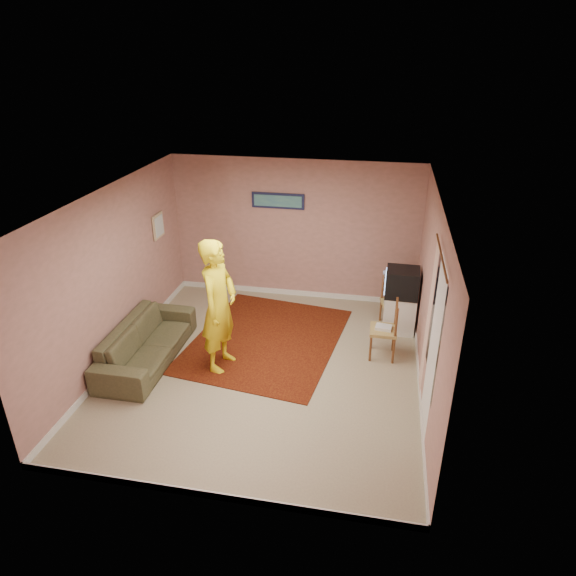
% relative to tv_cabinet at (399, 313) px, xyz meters
% --- Properties ---
extents(ground, '(5.00, 5.00, 0.00)m').
position_rel_tv_cabinet_xyz_m(ground, '(-1.95, -1.51, -0.33)').
color(ground, tan).
rests_on(ground, ground).
extents(wall_back, '(4.50, 0.02, 2.60)m').
position_rel_tv_cabinet_xyz_m(wall_back, '(-1.95, 0.99, 0.97)').
color(wall_back, tan).
rests_on(wall_back, ground).
extents(wall_front, '(4.50, 0.02, 2.60)m').
position_rel_tv_cabinet_xyz_m(wall_front, '(-1.95, -4.01, 0.97)').
color(wall_front, tan).
rests_on(wall_front, ground).
extents(wall_left, '(0.02, 5.00, 2.60)m').
position_rel_tv_cabinet_xyz_m(wall_left, '(-4.20, -1.51, 0.97)').
color(wall_left, tan).
rests_on(wall_left, ground).
extents(wall_right, '(0.02, 5.00, 2.60)m').
position_rel_tv_cabinet_xyz_m(wall_right, '(0.30, -1.51, 0.97)').
color(wall_right, tan).
rests_on(wall_right, ground).
extents(ceiling, '(4.50, 5.00, 0.02)m').
position_rel_tv_cabinet_xyz_m(ceiling, '(-1.95, -1.51, 2.27)').
color(ceiling, silver).
rests_on(ceiling, wall_back).
extents(baseboard_back, '(4.50, 0.02, 0.10)m').
position_rel_tv_cabinet_xyz_m(baseboard_back, '(-1.95, 0.98, -0.28)').
color(baseboard_back, silver).
rests_on(baseboard_back, ground).
extents(baseboard_front, '(4.50, 0.02, 0.10)m').
position_rel_tv_cabinet_xyz_m(baseboard_front, '(-1.95, -4.00, -0.28)').
color(baseboard_front, silver).
rests_on(baseboard_front, ground).
extents(baseboard_left, '(0.02, 5.00, 0.10)m').
position_rel_tv_cabinet_xyz_m(baseboard_left, '(-4.19, -1.51, -0.28)').
color(baseboard_left, silver).
rests_on(baseboard_left, ground).
extents(baseboard_right, '(0.02, 5.00, 0.10)m').
position_rel_tv_cabinet_xyz_m(baseboard_right, '(0.29, -1.51, -0.28)').
color(baseboard_right, silver).
rests_on(baseboard_right, ground).
extents(window, '(0.01, 1.10, 1.50)m').
position_rel_tv_cabinet_xyz_m(window, '(0.29, -2.41, 1.12)').
color(window, black).
rests_on(window, wall_right).
extents(curtain_sheer, '(0.01, 0.75, 2.10)m').
position_rel_tv_cabinet_xyz_m(curtain_sheer, '(0.28, -2.56, 0.92)').
color(curtain_sheer, white).
rests_on(curtain_sheer, wall_right).
extents(curtain_floral, '(0.01, 0.35, 2.10)m').
position_rel_tv_cabinet_xyz_m(curtain_floral, '(0.26, -1.86, 0.92)').
color(curtain_floral, '#F3E6CF').
rests_on(curtain_floral, wall_right).
extents(curtain_rod, '(0.02, 1.40, 0.02)m').
position_rel_tv_cabinet_xyz_m(curtain_rod, '(0.25, -2.41, 1.99)').
color(curtain_rod, brown).
rests_on(curtain_rod, wall_right).
extents(picture_back, '(0.95, 0.04, 0.28)m').
position_rel_tv_cabinet_xyz_m(picture_back, '(-2.25, 0.96, 1.52)').
color(picture_back, '#15193B').
rests_on(picture_back, wall_back).
extents(picture_left, '(0.04, 0.38, 0.42)m').
position_rel_tv_cabinet_xyz_m(picture_left, '(-4.17, 0.09, 1.22)').
color(picture_left, '#C5B087').
rests_on(picture_left, wall_left).
extents(area_rug, '(2.60, 3.07, 0.01)m').
position_rel_tv_cabinet_xyz_m(area_rug, '(-2.11, -0.74, -0.32)').
color(area_rug, black).
rests_on(area_rug, ground).
extents(tv_cabinet, '(0.51, 0.46, 0.65)m').
position_rel_tv_cabinet_xyz_m(tv_cabinet, '(0.00, 0.00, 0.00)').
color(tv_cabinet, silver).
rests_on(tv_cabinet, ground).
extents(crt_tv, '(0.55, 0.49, 0.46)m').
position_rel_tv_cabinet_xyz_m(crt_tv, '(-0.01, 0.00, 0.55)').
color(crt_tv, black).
rests_on(crt_tv, tv_cabinet).
extents(chair_a, '(0.46, 0.44, 0.47)m').
position_rel_tv_cabinet_xyz_m(chair_a, '(-0.11, 0.14, 0.21)').
color(chair_a, tan).
rests_on(chair_a, ground).
extents(dvd_player, '(0.32, 0.24, 0.05)m').
position_rel_tv_cabinet_xyz_m(dvd_player, '(-0.11, 0.14, 0.15)').
color(dvd_player, '#A3A4A8').
rests_on(dvd_player, chair_a).
extents(blue_throw, '(0.42, 0.05, 0.44)m').
position_rel_tv_cabinet_xyz_m(blue_throw, '(-0.11, 0.33, 0.38)').
color(blue_throw, '#869BDB').
rests_on(blue_throw, chair_a).
extents(chair_b, '(0.40, 0.42, 0.51)m').
position_rel_tv_cabinet_xyz_m(chair_b, '(-0.25, -0.85, 0.24)').
color(chair_b, tan).
rests_on(chair_b, ground).
extents(game_console, '(0.26, 0.20, 0.05)m').
position_rel_tv_cabinet_xyz_m(game_console, '(-0.25, -0.85, 0.18)').
color(game_console, silver).
rests_on(game_console, chair_b).
extents(sofa, '(0.81, 2.07, 0.61)m').
position_rel_tv_cabinet_xyz_m(sofa, '(-3.75, -1.62, -0.02)').
color(sofa, '#4E492F').
rests_on(sofa, ground).
extents(person, '(0.58, 0.79, 2.00)m').
position_rel_tv_cabinet_xyz_m(person, '(-2.59, -1.56, 0.68)').
color(person, yellow).
rests_on(person, ground).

